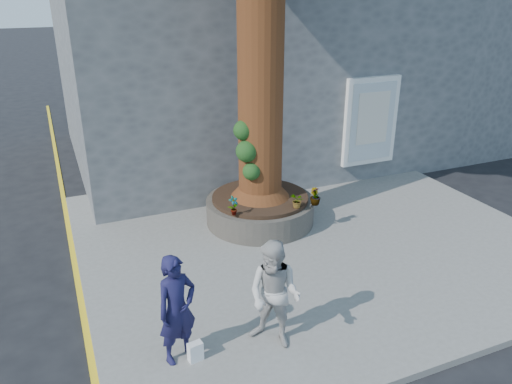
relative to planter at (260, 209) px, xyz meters
name	(u,v)px	position (x,y,z in m)	size (l,w,h in m)	color
ground	(264,281)	(-0.80, -2.00, -0.41)	(120.00, 120.00, 0.00)	black
pavement	(311,238)	(0.70, -1.00, -0.35)	(9.00, 8.00, 0.12)	slate
yellow_line	(79,289)	(-3.85, -1.00, -0.41)	(0.10, 30.00, 0.01)	yellow
stone_shop	(243,46)	(1.70, 5.20, 2.75)	(10.30, 8.30, 6.30)	#525557
neighbour_shop	(453,41)	(9.70, 5.20, 2.59)	(6.00, 8.00, 6.00)	#525557
planter	(260,209)	(0.00, 0.00, 0.00)	(2.30, 2.30, 0.60)	black
man	(177,309)	(-2.71, -3.47, 0.50)	(0.58, 0.38, 1.58)	#17153C
woman	(275,295)	(-1.39, -3.70, 0.51)	(0.78, 0.61, 1.61)	#B5B1AD
shopping_bag	(195,352)	(-2.53, -3.61, -0.15)	(0.20, 0.12, 0.28)	white
plant_a	(234,206)	(-0.85, -0.67, 0.50)	(0.21, 0.14, 0.39)	gray
plant_b	(315,196)	(0.85, -0.85, 0.49)	(0.20, 0.19, 0.36)	gray
plant_c	(315,196)	(0.85, -0.85, 0.50)	(0.21, 0.21, 0.38)	gray
plant_d	(298,201)	(0.45, -0.85, 0.46)	(0.28, 0.25, 0.31)	gray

